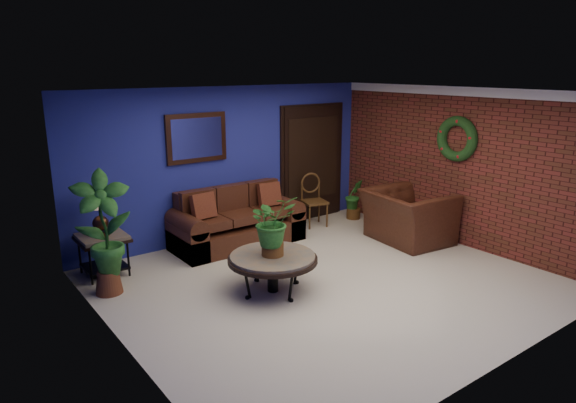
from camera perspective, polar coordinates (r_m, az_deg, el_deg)
floor at (r=6.99m, az=4.37°, el=-8.92°), size 5.50×5.50×0.00m
wall_back at (r=8.58m, az=-6.51°, el=4.28°), size 5.50×0.04×2.50m
wall_left at (r=5.26m, az=-18.65°, el=-3.27°), size 0.04×5.00×2.50m
wall_right_brick at (r=8.61m, az=18.51°, el=3.64°), size 0.04×5.00×2.50m
ceiling at (r=6.40m, az=4.81°, el=12.00°), size 5.50×5.00×0.02m
crown_molding at (r=8.45m, az=19.05°, el=11.48°), size 0.03×5.00×0.14m
wall_mirror at (r=8.19m, az=-10.12°, el=6.97°), size 1.02×0.06×0.77m
closet_door at (r=9.58m, az=2.70°, el=4.25°), size 1.44×0.06×2.18m
wreath at (r=8.52m, az=18.25°, el=6.62°), size 0.16×0.72×0.72m
sofa at (r=8.37m, az=-5.88°, el=-2.63°), size 2.10×0.90×0.94m
coffee_table at (r=6.55m, az=-1.71°, el=-6.45°), size 1.15×1.15×0.49m
end_table at (r=7.50m, az=-19.90°, el=-4.49°), size 0.64×0.64×0.58m
table_lamp at (r=7.34m, az=-20.28°, el=-0.39°), size 0.39×0.39×0.65m
side_chair at (r=9.26m, az=2.79°, el=0.60°), size 0.49×0.49×0.94m
armchair at (r=8.62m, az=13.12°, el=-1.64°), size 1.27×1.41×0.84m
coffee_plant at (r=6.39m, az=-1.75°, el=-2.37°), size 0.62×0.55×0.78m
floor_plant at (r=9.73m, az=7.33°, el=0.28°), size 0.39×0.35×0.75m
tall_plant at (r=6.75m, az=-19.81°, el=-2.84°), size 0.80×0.63×1.59m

